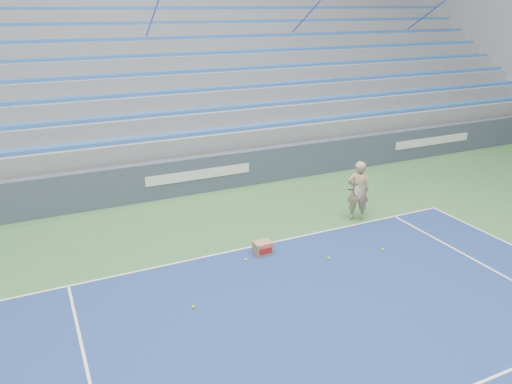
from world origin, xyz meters
The scene contains 8 objects.
sponsor_barrier centered at (0.00, 15.88, 0.55)m, with size 30.00×0.32×1.10m.
bleachers centered at (0.00, 21.60, 2.36)m, with size 31.00×9.15×7.30m.
tennis_player centered at (3.10, 12.21, 0.79)m, with size 0.95×0.91×1.58m.
ball_box centered at (0.02, 11.48, 0.15)m, with size 0.41×0.32×0.30m.
tennis_ball_0 centered at (2.57, 10.45, 0.03)m, with size 0.07×0.07×0.07m, color #C4CF2A.
tennis_ball_1 centered at (-0.47, 11.33, 0.03)m, with size 0.07×0.07×0.07m, color #C4CF2A.
tennis_ball_2 centered at (-2.10, 10.08, 0.03)m, with size 0.07×0.07×0.07m, color #C4CF2A.
tennis_ball_3 centered at (1.22, 10.63, 0.03)m, with size 0.07×0.07×0.07m, color #C4CF2A.
Camera 1 is at (-4.40, 2.45, 5.30)m, focal length 35.00 mm.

